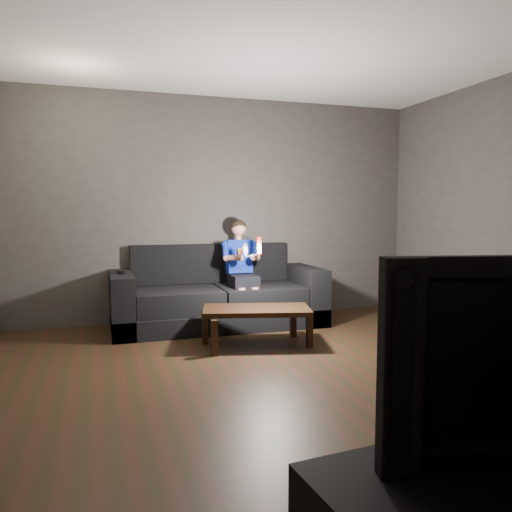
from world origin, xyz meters
name	(u,v)px	position (x,y,z in m)	size (l,w,h in m)	color
floor	(298,383)	(0.00, 0.00, 0.00)	(5.00, 5.00, 0.00)	black
back_wall	(221,209)	(0.00, 2.50, 1.35)	(5.00, 0.04, 2.70)	#3D3734
ceiling	(301,22)	(0.00, 0.00, 2.70)	(5.00, 5.00, 0.02)	white
sofa	(217,299)	(-0.14, 2.13, 0.30)	(2.40, 1.04, 0.93)	black
child	(241,261)	(0.13, 2.05, 0.75)	(0.44, 0.54, 1.08)	black
wii_remote_red	(259,246)	(0.21, 1.64, 0.95)	(0.06, 0.08, 0.19)	#C20D08
nunchuk_white	(245,250)	(0.06, 1.64, 0.91)	(0.06, 0.09, 0.15)	white
wii_remote_black	(121,272)	(-1.22, 2.04, 0.67)	(0.08, 0.17, 0.03)	black
coffee_table	(257,313)	(0.02, 1.12, 0.33)	(1.14, 0.76, 0.38)	black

